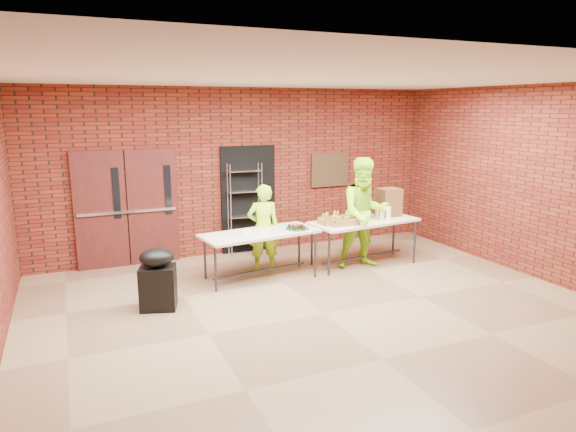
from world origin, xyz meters
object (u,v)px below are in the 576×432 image
(wire_rack, at_px, (245,209))
(table_left, at_px, (260,236))
(table_right, at_px, (364,224))
(coffee_dispenser, at_px, (389,202))
(volunteer_woman, at_px, (263,228))
(covered_grill, at_px, (158,279))
(volunteer_man, at_px, (365,213))

(wire_rack, height_order, table_left, wire_rack)
(table_right, xyz_separation_m, coffee_dispenser, (0.63, 0.17, 0.33))
(wire_rack, distance_m, table_right, 2.33)
(volunteer_woman, bearing_deg, covered_grill, 38.91)
(volunteer_woman, relative_size, volunteer_man, 0.78)
(table_left, relative_size, volunteer_woman, 1.32)
(table_right, xyz_separation_m, volunteer_woman, (-1.81, 0.38, 0.02))
(coffee_dispenser, bearing_deg, table_left, -176.09)
(table_left, xyz_separation_m, covered_grill, (-1.80, -0.66, -0.29))
(wire_rack, distance_m, coffee_dispenser, 2.75)
(table_left, distance_m, table_right, 2.01)
(coffee_dispenser, relative_size, volunteer_man, 0.26)
(covered_grill, bearing_deg, table_left, 37.57)
(wire_rack, xyz_separation_m, table_left, (-0.26, -1.54, -0.16))
(wire_rack, relative_size, table_right, 0.85)
(table_right, height_order, volunteer_woman, volunteer_woman)
(table_left, relative_size, covered_grill, 2.28)
(coffee_dispenser, xyz_separation_m, volunteer_man, (-0.70, -0.30, -0.10))
(covered_grill, bearing_deg, table_right, 27.38)
(coffee_dispenser, height_order, covered_grill, coffee_dispenser)
(table_right, bearing_deg, covered_grill, -176.99)
(table_right, xyz_separation_m, covered_grill, (-3.81, -0.67, -0.31))
(table_left, distance_m, volunteer_woman, 0.44)
(wire_rack, height_order, covered_grill, wire_rack)
(volunteer_woman, xyz_separation_m, volunteer_man, (1.74, -0.51, 0.22))
(table_left, xyz_separation_m, coffee_dispenser, (2.65, 0.18, 0.35))
(wire_rack, distance_m, covered_grill, 3.05)
(table_left, relative_size, table_right, 0.97)
(table_right, bearing_deg, volunteer_man, -126.63)
(covered_grill, bearing_deg, wire_rack, 64.18)
(wire_rack, height_order, coffee_dispenser, wire_rack)
(table_left, bearing_deg, covered_grill, -167.48)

